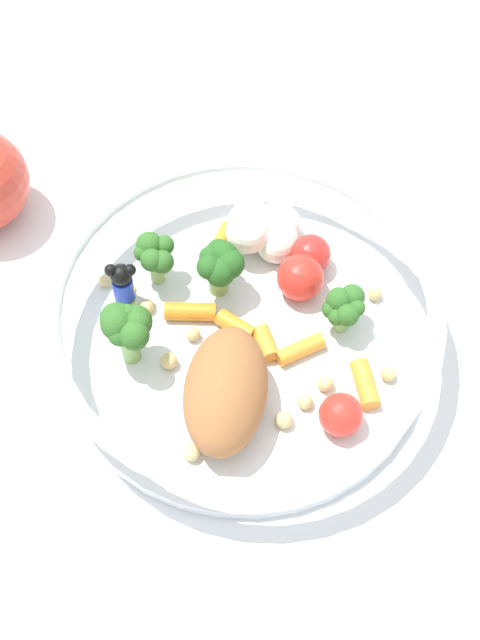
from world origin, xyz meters
The scene contains 2 objects.
ground_plane centered at (0.00, 0.00, 0.00)m, with size 2.40×2.40×0.00m, color white.
food_container centered at (0.02, 0.01, 0.03)m, with size 0.26×0.26×0.06m.
Camera 1 is at (-0.19, -0.27, 0.57)m, focal length 53.91 mm.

